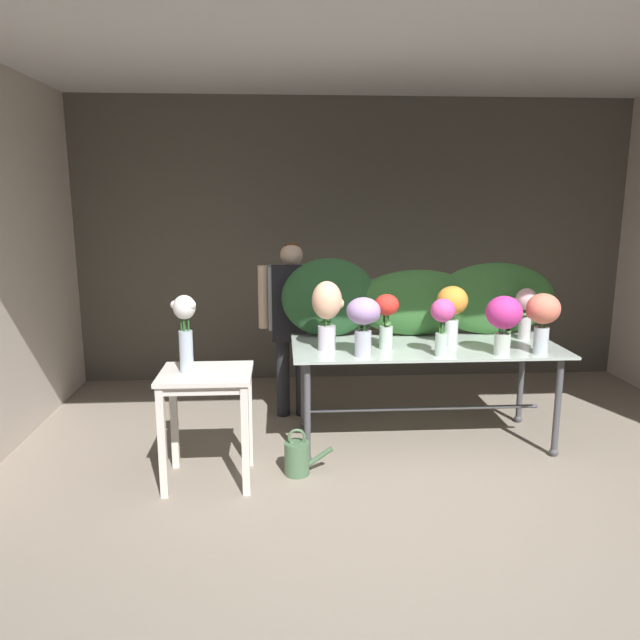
{
  "coord_description": "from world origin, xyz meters",
  "views": [
    {
      "loc": [
        -0.78,
        -3.16,
        1.97
      ],
      "look_at": [
        -0.51,
        1.03,
        1.1
      ],
      "focal_mm": 33.92,
      "sensor_mm": 36.0,
      "label": 1
    }
  ],
  "objects_px": {
    "florist": "(292,311)",
    "side_table_white": "(206,390)",
    "vase_white_roses_tall": "(185,329)",
    "vase_lilac_peonies": "(364,319)",
    "vase_peach_anemones": "(327,310)",
    "display_table_glass": "(424,359)",
    "vase_magenta_carnations": "(504,318)",
    "vase_sunset_lilies": "(452,307)",
    "vase_scarlet_hydrangea": "(386,316)",
    "vase_fuchsia_ranunculus": "(443,320)",
    "watering_can": "(298,457)",
    "vase_coral_freesia": "(543,315)",
    "vase_blush_snapdragons": "(526,309)"
  },
  "relations": [
    {
      "from": "florist",
      "to": "side_table_white",
      "type": "bearing_deg",
      "value": -116.1
    },
    {
      "from": "vase_white_roses_tall",
      "to": "vase_lilac_peonies",
      "type": "bearing_deg",
      "value": 12.44
    },
    {
      "from": "florist",
      "to": "vase_peach_anemones",
      "type": "relative_size",
      "value": 2.97
    },
    {
      "from": "display_table_glass",
      "to": "vase_magenta_carnations",
      "type": "bearing_deg",
      "value": -34.98
    },
    {
      "from": "vase_sunset_lilies",
      "to": "vase_white_roses_tall",
      "type": "xyz_separation_m",
      "value": [
        -1.97,
        -0.58,
        -0.01
      ]
    },
    {
      "from": "florist",
      "to": "vase_magenta_carnations",
      "type": "distance_m",
      "value": 1.83
    },
    {
      "from": "vase_scarlet_hydrangea",
      "to": "vase_fuchsia_ranunculus",
      "type": "bearing_deg",
      "value": -32.6
    },
    {
      "from": "vase_peach_anemones",
      "to": "watering_can",
      "type": "relative_size",
      "value": 1.5
    },
    {
      "from": "vase_peach_anemones",
      "to": "vase_coral_freesia",
      "type": "height_order",
      "value": "vase_peach_anemones"
    },
    {
      "from": "vase_coral_freesia",
      "to": "vase_fuchsia_ranunculus",
      "type": "distance_m",
      "value": 0.75
    },
    {
      "from": "vase_lilac_peonies",
      "to": "vase_white_roses_tall",
      "type": "bearing_deg",
      "value": -167.56
    },
    {
      "from": "vase_lilac_peonies",
      "to": "vase_white_roses_tall",
      "type": "height_order",
      "value": "vase_white_roses_tall"
    },
    {
      "from": "vase_scarlet_hydrangea",
      "to": "vase_coral_freesia",
      "type": "relative_size",
      "value": 0.93
    },
    {
      "from": "display_table_glass",
      "to": "vase_scarlet_hydrangea",
      "type": "height_order",
      "value": "vase_scarlet_hydrangea"
    },
    {
      "from": "vase_sunset_lilies",
      "to": "vase_white_roses_tall",
      "type": "bearing_deg",
      "value": -163.65
    },
    {
      "from": "vase_blush_snapdragons",
      "to": "vase_scarlet_hydrangea",
      "type": "relative_size",
      "value": 0.99
    },
    {
      "from": "vase_peach_anemones",
      "to": "vase_scarlet_hydrangea",
      "type": "height_order",
      "value": "vase_peach_anemones"
    },
    {
      "from": "vase_coral_freesia",
      "to": "vase_fuchsia_ranunculus",
      "type": "relative_size",
      "value": 1.07
    },
    {
      "from": "vase_magenta_carnations",
      "to": "vase_coral_freesia",
      "type": "distance_m",
      "value": 0.3
    },
    {
      "from": "vase_white_roses_tall",
      "to": "side_table_white",
      "type": "bearing_deg",
      "value": 0.36
    },
    {
      "from": "side_table_white",
      "to": "vase_sunset_lilies",
      "type": "bearing_deg",
      "value": 17.36
    },
    {
      "from": "florist",
      "to": "vase_magenta_carnations",
      "type": "bearing_deg",
      "value": -33.26
    },
    {
      "from": "vase_peach_anemones",
      "to": "vase_fuchsia_ranunculus",
      "type": "height_order",
      "value": "vase_peach_anemones"
    },
    {
      "from": "florist",
      "to": "vase_fuchsia_ranunculus",
      "type": "bearing_deg",
      "value": -43.01
    },
    {
      "from": "side_table_white",
      "to": "vase_lilac_peonies",
      "type": "xyz_separation_m",
      "value": [
        1.11,
        0.27,
        0.42
      ]
    },
    {
      "from": "vase_sunset_lilies",
      "to": "vase_lilac_peonies",
      "type": "height_order",
      "value": "vase_sunset_lilies"
    },
    {
      "from": "florist",
      "to": "vase_coral_freesia",
      "type": "height_order",
      "value": "florist"
    },
    {
      "from": "vase_blush_snapdragons",
      "to": "vase_scarlet_hydrangea",
      "type": "distance_m",
      "value": 1.21
    },
    {
      "from": "vase_magenta_carnations",
      "to": "vase_coral_freesia",
      "type": "relative_size",
      "value": 0.97
    },
    {
      "from": "vase_fuchsia_ranunculus",
      "to": "vase_scarlet_hydrangea",
      "type": "bearing_deg",
      "value": 147.4
    },
    {
      "from": "vase_blush_snapdragons",
      "to": "vase_scarlet_hydrangea",
      "type": "height_order",
      "value": "vase_scarlet_hydrangea"
    },
    {
      "from": "side_table_white",
      "to": "vase_fuchsia_ranunculus",
      "type": "distance_m",
      "value": 1.75
    },
    {
      "from": "display_table_glass",
      "to": "vase_magenta_carnations",
      "type": "height_order",
      "value": "vase_magenta_carnations"
    },
    {
      "from": "side_table_white",
      "to": "display_table_glass",
      "type": "bearing_deg",
      "value": 19.65
    },
    {
      "from": "side_table_white",
      "to": "vase_sunset_lilies",
      "type": "xyz_separation_m",
      "value": [
        1.85,
        0.58,
        0.44
      ]
    },
    {
      "from": "vase_blush_snapdragons",
      "to": "vase_white_roses_tall",
      "type": "distance_m",
      "value": 2.73
    },
    {
      "from": "vase_coral_freesia",
      "to": "vase_fuchsia_ranunculus",
      "type": "xyz_separation_m",
      "value": [
        -0.75,
        -0.02,
        -0.03
      ]
    },
    {
      "from": "vase_blush_snapdragons",
      "to": "vase_magenta_carnations",
      "type": "height_order",
      "value": "vase_magenta_carnations"
    },
    {
      "from": "vase_scarlet_hydrangea",
      "to": "vase_peach_anemones",
      "type": "bearing_deg",
      "value": -179.98
    },
    {
      "from": "vase_sunset_lilies",
      "to": "vase_scarlet_hydrangea",
      "type": "xyz_separation_m",
      "value": [
        -0.53,
        -0.1,
        -0.04
      ]
    },
    {
      "from": "vase_peach_anemones",
      "to": "vase_fuchsia_ranunculus",
      "type": "distance_m",
      "value": 0.86
    },
    {
      "from": "side_table_white",
      "to": "vase_peach_anemones",
      "type": "xyz_separation_m",
      "value": [
        0.86,
        0.48,
        0.45
      ]
    },
    {
      "from": "side_table_white",
      "to": "vase_peach_anemones",
      "type": "bearing_deg",
      "value": 29.07
    },
    {
      "from": "vase_peach_anemones",
      "to": "side_table_white",
      "type": "bearing_deg",
      "value": -150.93
    },
    {
      "from": "display_table_glass",
      "to": "vase_white_roses_tall",
      "type": "height_order",
      "value": "vase_white_roses_tall"
    },
    {
      "from": "vase_magenta_carnations",
      "to": "florist",
      "type": "bearing_deg",
      "value": 146.74
    },
    {
      "from": "vase_white_roses_tall",
      "to": "watering_can",
      "type": "height_order",
      "value": "vase_white_roses_tall"
    },
    {
      "from": "vase_lilac_peonies",
      "to": "vase_scarlet_hydrangea",
      "type": "xyz_separation_m",
      "value": [
        0.2,
        0.21,
        -0.02
      ]
    },
    {
      "from": "display_table_glass",
      "to": "side_table_white",
      "type": "bearing_deg",
      "value": -160.35
    },
    {
      "from": "vase_lilac_peonies",
      "to": "vase_scarlet_hydrangea",
      "type": "height_order",
      "value": "vase_lilac_peonies"
    }
  ]
}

